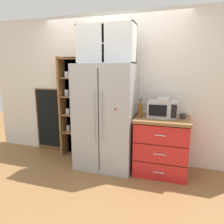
{
  "coord_description": "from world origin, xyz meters",
  "views": [
    {
      "loc": [
        1.09,
        -3.13,
        1.62
      ],
      "look_at": [
        0.1,
        0.0,
        0.94
      ],
      "focal_mm": 33.13,
      "sensor_mm": 36.0,
      "label": 1
    }
  ],
  "objects_px": {
    "coffee_maker": "(163,108)",
    "mug_charcoal": "(183,116)",
    "refrigerator": "(106,117)",
    "chalkboard_menu": "(50,120)",
    "bottle_amber": "(140,109)",
    "microwave": "(163,109)"
  },
  "relations": [
    {
      "from": "microwave",
      "to": "bottle_amber",
      "type": "xyz_separation_m",
      "value": [
        -0.33,
        -0.09,
        -0.01
      ]
    },
    {
      "from": "refrigerator",
      "to": "bottle_amber",
      "type": "bearing_deg",
      "value": -0.34
    },
    {
      "from": "coffee_maker",
      "to": "mug_charcoal",
      "type": "bearing_deg",
      "value": 3.85
    },
    {
      "from": "microwave",
      "to": "chalkboard_menu",
      "type": "height_order",
      "value": "chalkboard_menu"
    },
    {
      "from": "bottle_amber",
      "to": "chalkboard_menu",
      "type": "xyz_separation_m",
      "value": [
        -1.88,
        0.33,
        -0.39
      ]
    },
    {
      "from": "mug_charcoal",
      "to": "chalkboard_menu",
      "type": "bearing_deg",
      "value": 173.96
    },
    {
      "from": "chalkboard_menu",
      "to": "refrigerator",
      "type": "bearing_deg",
      "value": -13.89
    },
    {
      "from": "coffee_maker",
      "to": "bottle_amber",
      "type": "relative_size",
      "value": 1.1
    },
    {
      "from": "refrigerator",
      "to": "chalkboard_menu",
      "type": "distance_m",
      "value": 1.37
    },
    {
      "from": "mug_charcoal",
      "to": "chalkboard_menu",
      "type": "height_order",
      "value": "chalkboard_menu"
    },
    {
      "from": "coffee_maker",
      "to": "bottle_amber",
      "type": "xyz_separation_m",
      "value": [
        -0.34,
        -0.04,
        -0.03
      ]
    },
    {
      "from": "mug_charcoal",
      "to": "chalkboard_menu",
      "type": "distance_m",
      "value": 2.54
    },
    {
      "from": "bottle_amber",
      "to": "chalkboard_menu",
      "type": "relative_size",
      "value": 0.23
    },
    {
      "from": "coffee_maker",
      "to": "bottle_amber",
      "type": "distance_m",
      "value": 0.35
    },
    {
      "from": "coffee_maker",
      "to": "chalkboard_menu",
      "type": "bearing_deg",
      "value": 172.68
    },
    {
      "from": "refrigerator",
      "to": "chalkboard_menu",
      "type": "bearing_deg",
      "value": 166.11
    },
    {
      "from": "coffee_maker",
      "to": "mug_charcoal",
      "type": "distance_m",
      "value": 0.31
    },
    {
      "from": "mug_charcoal",
      "to": "chalkboard_menu",
      "type": "relative_size",
      "value": 0.09
    },
    {
      "from": "mug_charcoal",
      "to": "coffee_maker",
      "type": "bearing_deg",
      "value": -176.15
    },
    {
      "from": "coffee_maker",
      "to": "chalkboard_menu",
      "type": "height_order",
      "value": "chalkboard_menu"
    },
    {
      "from": "refrigerator",
      "to": "mug_charcoal",
      "type": "bearing_deg",
      "value": 2.85
    },
    {
      "from": "refrigerator",
      "to": "bottle_amber",
      "type": "height_order",
      "value": "refrigerator"
    }
  ]
}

